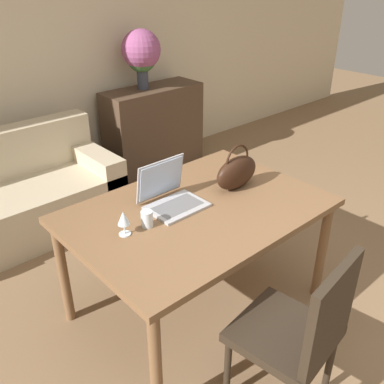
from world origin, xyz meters
The scene contains 10 objects.
ground_plane centered at (0.00, 0.00, 0.00)m, with size 14.00×14.00×0.00m, color #846647.
wall_back centered at (0.00, 2.86, 1.35)m, with size 10.00×0.06×2.70m.
dining_table centered at (-0.10, 0.61, 0.67)m, with size 1.48×1.03×0.75m.
chair centered at (-0.23, -0.23, 0.51)m, with size 0.49×0.49×0.93m.
sideboard centered at (1.03, 2.54, 0.44)m, with size 1.06×0.40×0.88m.
laptop centered at (-0.19, 0.76, 0.82)m, with size 0.33×0.30×0.26m.
drinking_glass centered at (-0.43, 0.65, 0.79)m, with size 0.07×0.07×0.09m.
wine_glass centered at (-0.57, 0.67, 0.84)m, with size 0.07×0.07×0.14m.
handbag centered at (0.26, 0.64, 0.86)m, with size 0.33×0.13×0.29m.
flower_vase centered at (0.94, 2.56, 1.24)m, with size 0.38×0.38×0.57m.
Camera 1 is at (-1.55, -0.96, 2.00)m, focal length 40.00 mm.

